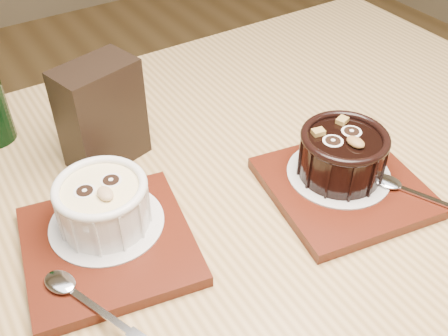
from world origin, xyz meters
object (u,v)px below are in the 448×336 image
object	(u,v)px
ramekin_white	(103,202)
table	(215,258)
tray_left	(109,245)
condiment_stand	(102,115)
ramekin_dark	(342,152)
tray_right	(344,187)

from	to	relation	value
ramekin_white	table	bearing A→B (deg)	-17.45
table	ramekin_white	bearing A→B (deg)	164.37
tray_left	condiment_stand	world-z (taller)	condiment_stand
table	ramekin_dark	world-z (taller)	ramekin_dark
ramekin_white	condiment_stand	world-z (taller)	condiment_stand
ramekin_dark	condiment_stand	world-z (taller)	condiment_stand
table	tray_right	distance (m)	0.19
ramekin_white	ramekin_dark	bearing A→B (deg)	-17.36
tray_right	table	bearing A→B (deg)	158.60
tray_left	condiment_stand	distance (m)	0.18
tray_left	tray_right	world-z (taller)	same
ramekin_white	condiment_stand	distance (m)	0.14
table	ramekin_white	size ratio (longest dim) A/B	11.69
condiment_stand	tray_left	bearing A→B (deg)	-113.07
tray_right	condiment_stand	world-z (taller)	condiment_stand
table	tray_right	bearing A→B (deg)	-21.40
tray_left	ramekin_dark	bearing A→B (deg)	-10.40
ramekin_dark	ramekin_white	bearing A→B (deg)	160.80
ramekin_dark	table	bearing A→B (deg)	160.87
table	condiment_stand	bearing A→B (deg)	112.46
table	ramekin_dark	size ratio (longest dim) A/B	11.21
ramekin_dark	tray_left	bearing A→B (deg)	165.94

